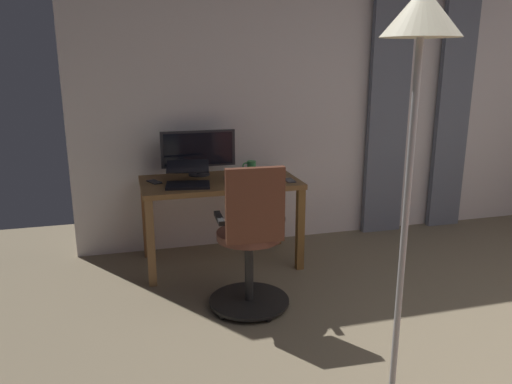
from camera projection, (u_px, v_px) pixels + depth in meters
name	position (u px, v px, depth m)	size (l,w,h in m)	color
back_room_partition	(349.00, 87.00, 4.71)	(5.07, 0.10, 2.83)	silver
curtain_left_panel	(454.00, 102.00, 4.92)	(0.35, 0.06, 2.53)	slate
curtain_right_panel	(389.00, 104.00, 4.74)	(0.40, 0.06, 2.53)	slate
desk	(220.00, 192.00, 4.11)	(1.27, 0.68, 0.72)	brown
office_chair	(251.00, 245.00, 3.34)	(0.56, 0.56, 1.03)	black
computer_monitor	(198.00, 150.00, 4.20)	(0.63, 0.18, 0.38)	#232328
computer_keyboard	(249.00, 178.00, 4.11)	(0.39, 0.13, 0.02)	#333338
laptop	(188.00, 178.00, 3.91)	(0.38, 0.40, 0.16)	black
computer_mouse	(276.00, 169.00, 4.42)	(0.06, 0.10, 0.04)	silver
cell_phone_face_up	(289.00, 180.00, 4.05)	(0.07, 0.14, 0.01)	#333338
cell_phone_by_monitor	(154.00, 182.00, 4.01)	(0.07, 0.14, 0.01)	#232328
mug_tea	(251.00, 166.00, 4.39)	(0.12, 0.08, 0.09)	#3D9951
floor_lamp	(418.00, 65.00, 2.04)	(0.33, 0.33, 1.96)	black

